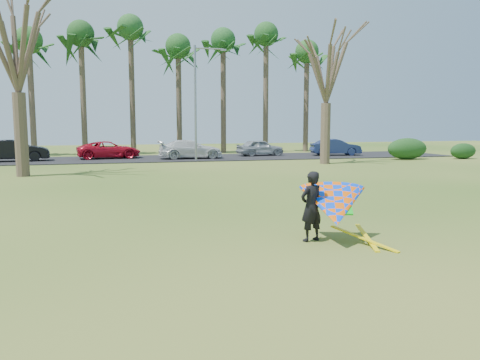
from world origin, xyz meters
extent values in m
plane|color=#1D4E11|center=(0.00, 0.00, 0.00)|extent=(100.00, 100.00, 0.00)
cube|color=black|center=(0.00, 25.00, 0.03)|extent=(46.00, 7.00, 0.06)
cylinder|color=brown|center=(-10.00, 31.00, 4.50)|extent=(0.48, 0.48, 9.00)
ellipsoid|color=#1B4B1B|center=(-10.00, 31.00, 9.30)|extent=(4.84, 4.84, 3.08)
cylinder|color=brown|center=(-6.00, 31.00, 4.85)|extent=(0.48, 0.48, 9.70)
ellipsoid|color=#174017|center=(-6.00, 31.00, 10.00)|extent=(4.84, 4.84, 3.08)
cylinder|color=#46392A|center=(-2.00, 31.00, 5.20)|extent=(0.48, 0.48, 10.40)
ellipsoid|color=#1A4A1E|center=(-2.00, 31.00, 10.70)|extent=(4.84, 4.84, 3.08)
cylinder|color=#453729|center=(2.00, 31.00, 4.50)|extent=(0.48, 0.48, 9.00)
ellipsoid|color=#1C4719|center=(2.00, 31.00, 9.30)|extent=(4.84, 4.84, 3.08)
cylinder|color=#4B3A2D|center=(6.00, 31.00, 4.85)|extent=(0.48, 0.48, 9.70)
ellipsoid|color=#18441C|center=(6.00, 31.00, 10.00)|extent=(4.84, 4.84, 3.08)
cylinder|color=#4F3C2F|center=(10.00, 31.00, 5.20)|extent=(0.48, 0.48, 10.40)
ellipsoid|color=#194418|center=(10.00, 31.00, 10.70)|extent=(4.84, 4.84, 3.08)
cylinder|color=#4C3B2D|center=(14.00, 31.00, 4.50)|extent=(0.48, 0.48, 9.00)
ellipsoid|color=#1E4A1A|center=(14.00, 31.00, 9.30)|extent=(4.84, 4.84, 3.08)
cylinder|color=#4D3B2E|center=(-8.00, 15.00, 2.10)|extent=(0.64, 0.64, 4.20)
cylinder|color=#4C3E2D|center=(10.00, 18.00, 1.99)|extent=(0.64, 0.64, 3.99)
cylinder|color=gray|center=(2.00, 22.00, 4.00)|extent=(0.16, 0.16, 8.00)
cylinder|color=gray|center=(3.00, 22.00, 7.80)|extent=(2.00, 0.10, 0.10)
cube|color=gray|center=(4.00, 22.00, 7.75)|extent=(0.40, 0.18, 0.12)
ellipsoid|color=#163B15|center=(17.55, 19.96, 0.79)|extent=(3.17, 1.44, 1.59)
ellipsoid|color=#143714|center=(21.92, 19.28, 0.59)|extent=(2.13, 1.00, 1.18)
imported|color=black|center=(-10.24, 24.61, 0.80)|extent=(4.66, 2.12, 1.48)
imported|color=#B80E21|center=(-3.96, 25.71, 0.70)|extent=(4.89, 2.80, 1.28)
imported|color=silver|center=(1.92, 24.07, 0.75)|extent=(4.79, 2.05, 1.38)
imported|color=#979DA3|center=(7.88, 25.80, 0.71)|extent=(4.03, 2.09, 1.31)
imported|color=navy|center=(13.99, 24.59, 0.73)|extent=(4.22, 2.04, 1.33)
imported|color=black|center=(0.93, -0.87, 0.81)|extent=(0.68, 0.55, 1.61)
cone|color=#0541F9|center=(1.38, -1.12, 0.85)|extent=(2.13, 2.39, 2.02)
cube|color=#0CBF19|center=(1.50, -1.20, 0.80)|extent=(0.62, 0.60, 0.24)
cube|color=yellow|center=(1.93, -1.47, 0.01)|extent=(0.85, 1.66, 0.28)
cube|color=yellow|center=(2.13, -1.27, 0.01)|extent=(0.56, 1.76, 0.22)
camera|label=1|loc=(-3.28, -10.60, 2.69)|focal=35.00mm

